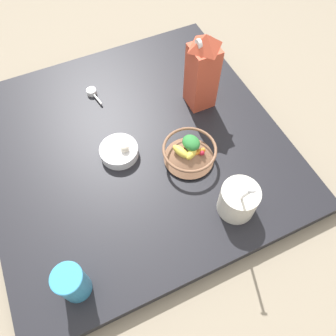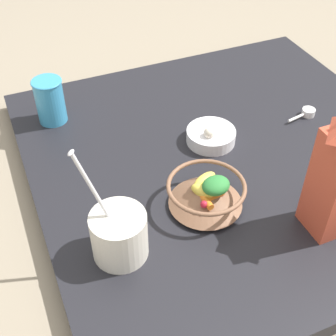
{
  "view_description": "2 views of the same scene",
  "coord_description": "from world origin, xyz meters",
  "px_view_note": "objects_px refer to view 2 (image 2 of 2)",
  "views": [
    {
      "loc": [
        0.67,
        -0.18,
        1.01
      ],
      "look_at": [
        0.18,
        0.05,
        0.11
      ],
      "focal_mm": 35.0,
      "sensor_mm": 36.0,
      "label": 1
    },
    {
      "loc": [
        0.52,
        0.81,
        0.85
      ],
      "look_at": [
        0.21,
        0.08,
        0.13
      ],
      "focal_mm": 50.0,
      "sensor_mm": 36.0,
      "label": 2
    }
  ],
  "objects_px": {
    "fruit_bowl": "(206,193)",
    "garlic_bowl": "(211,136)",
    "yogurt_tub": "(119,233)",
    "drinking_cup": "(50,100)"
  },
  "relations": [
    {
      "from": "fruit_bowl",
      "to": "yogurt_tub",
      "type": "height_order",
      "value": "yogurt_tub"
    },
    {
      "from": "fruit_bowl",
      "to": "garlic_bowl",
      "type": "distance_m",
      "value": 0.24
    },
    {
      "from": "garlic_bowl",
      "to": "drinking_cup",
      "type": "bearing_deg",
      "value": -35.4
    },
    {
      "from": "fruit_bowl",
      "to": "garlic_bowl",
      "type": "relative_size",
      "value": 1.38
    },
    {
      "from": "fruit_bowl",
      "to": "drinking_cup",
      "type": "bearing_deg",
      "value": -61.88
    },
    {
      "from": "fruit_bowl",
      "to": "yogurt_tub",
      "type": "bearing_deg",
      "value": 12.89
    },
    {
      "from": "fruit_bowl",
      "to": "garlic_bowl",
      "type": "height_order",
      "value": "fruit_bowl"
    },
    {
      "from": "garlic_bowl",
      "to": "yogurt_tub",
      "type": "bearing_deg",
      "value": 37.18
    },
    {
      "from": "fruit_bowl",
      "to": "drinking_cup",
      "type": "relative_size",
      "value": 1.4
    },
    {
      "from": "yogurt_tub",
      "to": "garlic_bowl",
      "type": "height_order",
      "value": "yogurt_tub"
    }
  ]
}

